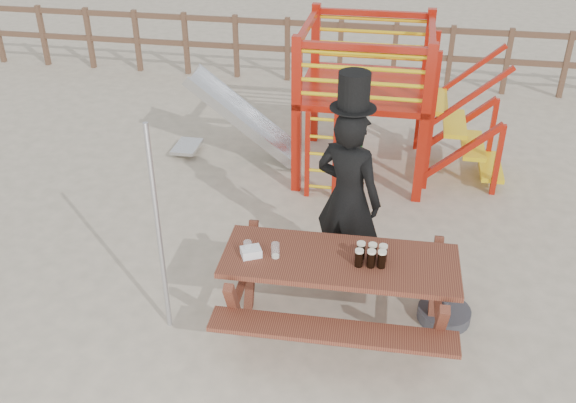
{
  "coord_description": "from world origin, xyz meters",
  "views": [
    {
      "loc": [
        0.67,
        -4.67,
        4.28
      ],
      "look_at": [
        -0.34,
        0.8,
        0.99
      ],
      "focal_mm": 40.0,
      "sensor_mm": 36.0,
      "label": 1
    }
  ],
  "objects": [
    {
      "name": "empty_glasses",
      "position": [
        -0.45,
        0.03,
        0.91
      ],
      "size": [
        0.33,
        0.09,
        0.15
      ],
      "color": "silver",
      "rests_on": "picnic_table"
    },
    {
      "name": "parasol_base",
      "position": [
        1.3,
        0.47,
        0.06
      ],
      "size": [
        0.52,
        0.52,
        0.22
      ],
      "color": "#38383D",
      "rests_on": "ground"
    },
    {
      "name": "man_with_hat",
      "position": [
        0.25,
        0.97,
        1.04
      ],
      "size": [
        0.85,
        0.71,
        2.33
      ],
      "rotation": [
        0.0,
        0.0,
        2.75
      ],
      "color": "black",
      "rests_on": "ground"
    },
    {
      "name": "picnic_table",
      "position": [
        0.27,
        0.13,
        0.53
      ],
      "size": [
        2.2,
        1.55,
        0.84
      ],
      "rotation": [
        0.0,
        0.0,
        0.02
      ],
      "color": "brown",
      "rests_on": "ground"
    },
    {
      "name": "stout_pints",
      "position": [
        0.55,
        0.11,
        0.93
      ],
      "size": [
        0.28,
        0.2,
        0.17
      ],
      "color": "black",
      "rests_on": "picnic_table"
    },
    {
      "name": "metal_pole",
      "position": [
        -1.36,
        -0.12,
        1.08
      ],
      "size": [
        0.05,
        0.05,
        2.17
      ],
      "primitive_type": "cylinder",
      "color": "#B2B2B7",
      "rests_on": "ground"
    },
    {
      "name": "playground_fort",
      "position": [
        0.12,
        3.58,
        1.07
      ],
      "size": [
        4.71,
        1.84,
        2.1
      ],
      "color": "#AE1A0B",
      "rests_on": "ground"
    },
    {
      "name": "ground",
      "position": [
        0.0,
        0.0,
        0.0
      ],
      "size": [
        60.0,
        60.0,
        0.0
      ],
      "primitive_type": "plane",
      "color": "beige",
      "rests_on": "ground"
    },
    {
      "name": "paper_bag",
      "position": [
        -0.54,
        0.02,
        0.88
      ],
      "size": [
        0.22,
        0.21,
        0.08
      ],
      "primitive_type": "cube",
      "rotation": [
        0.0,
        0.0,
        0.47
      ],
      "color": "white",
      "rests_on": "picnic_table"
    },
    {
      "name": "back_fence",
      "position": [
        0.0,
        7.0,
        0.74
      ],
      "size": [
        15.09,
        0.09,
        1.2
      ],
      "color": "brown",
      "rests_on": "ground"
    }
  ]
}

